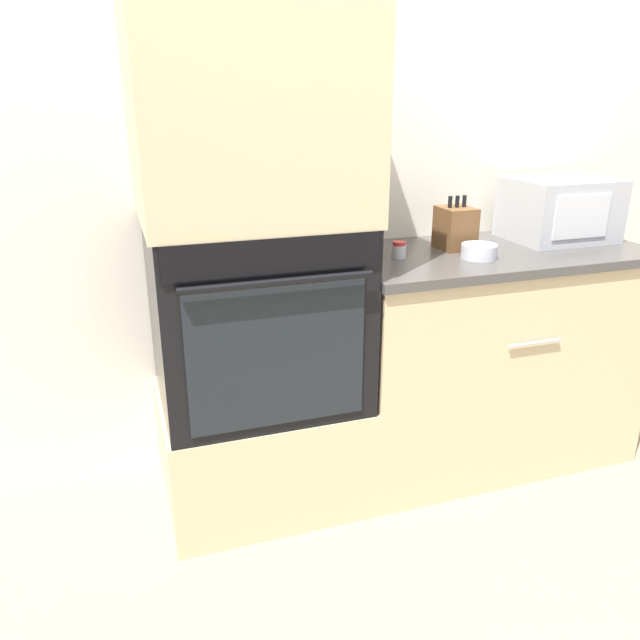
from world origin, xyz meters
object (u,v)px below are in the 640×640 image
bowl (479,251)px  condiment_jar_near (399,250)px  condiment_jar_far (459,229)px  knife_block (455,228)px  wall_oven (256,312)px  condiment_jar_mid (363,240)px  microwave (559,209)px

bowl → condiment_jar_near: bearing=160.8°
condiment_jar_far → knife_block: bearing=-127.6°
wall_oven → condiment_jar_far: (0.90, 0.16, 0.21)m
wall_oven → condiment_jar_mid: (0.45, 0.10, 0.21)m
condiment_jar_near → condiment_jar_mid: condiment_jar_mid is taller
knife_block → bowl: size_ratio=1.58×
microwave → bowl: (-0.49, -0.18, -0.10)m
wall_oven → knife_block: bearing=4.4°
condiment_jar_far → condiment_jar_mid: bearing=-173.2°
bowl → condiment_jar_mid: condiment_jar_mid is taller
condiment_jar_far → bowl: bearing=-103.5°
condiment_jar_far → microwave: bearing=-10.4°
wall_oven → condiment_jar_mid: size_ratio=6.41×
condiment_jar_near → condiment_jar_mid: (-0.10, 0.11, 0.02)m
wall_oven → bowl: 0.86m
microwave → condiment_jar_mid: microwave is taller
bowl → condiment_jar_near: size_ratio=2.11×
knife_block → condiment_jar_far: (0.07, 0.09, -0.03)m
knife_block → condiment_jar_mid: size_ratio=1.88×
microwave → knife_block: (-0.50, -0.01, -0.04)m
knife_block → bowl: (0.01, -0.17, -0.06)m
microwave → bowl: size_ratio=3.10×
wall_oven → knife_block: (0.82, 0.06, 0.24)m
wall_oven → knife_block: size_ratio=3.41×
microwave → condiment_jar_far: 0.44m
knife_block → condiment_jar_mid: (-0.38, 0.04, -0.03)m
microwave → wall_oven: bearing=-176.6°
knife_block → condiment_jar_near: 0.29m
bowl → condiment_jar_far: 0.27m
wall_oven → knife_block: 0.86m
bowl → condiment_jar_far: (0.06, 0.26, 0.03)m
knife_block → bowl: knife_block is taller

